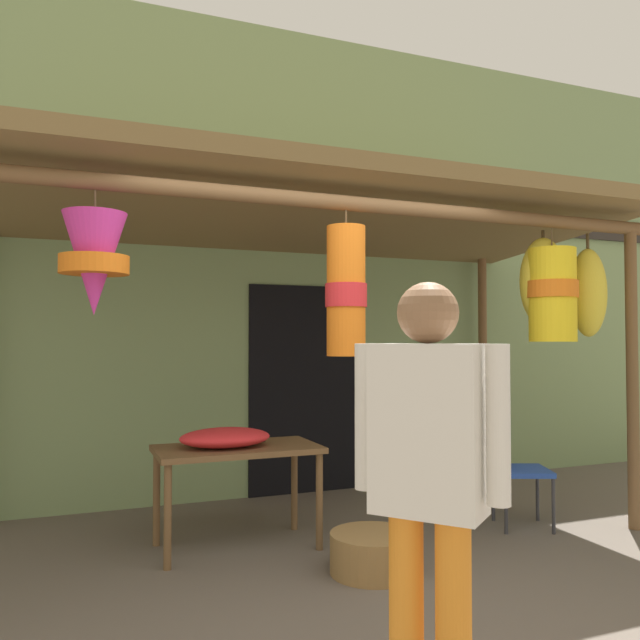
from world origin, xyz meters
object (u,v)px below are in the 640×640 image
at_px(flower_heap_on_table, 227,437).
at_px(display_table, 237,459).
at_px(wicker_basket_by_table, 373,553).
at_px(folding_chair, 512,463).
at_px(customer_foreground, 429,469).

bearing_deg(flower_heap_on_table, display_table, 4.41).
distance_m(flower_heap_on_table, wicker_basket_by_table, 1.28).
distance_m(folding_chair, wicker_basket_by_table, 1.59).
distance_m(display_table, folding_chair, 2.17).
bearing_deg(wicker_basket_by_table, customer_foreground, -109.82).
xyz_separation_m(flower_heap_on_table, wicker_basket_by_table, (0.75, -0.80, -0.66)).
relative_size(flower_heap_on_table, wicker_basket_by_table, 1.18).
bearing_deg(wicker_basket_by_table, display_table, 129.70).
height_order(flower_heap_on_table, customer_foreground, customer_foreground).
height_order(folding_chair, wicker_basket_by_table, folding_chair).
height_order(display_table, flower_heap_on_table, flower_heap_on_table).
bearing_deg(flower_heap_on_table, folding_chair, -8.35).
bearing_deg(folding_chair, customer_foreground, -134.44).
xyz_separation_m(flower_heap_on_table, folding_chair, (2.21, -0.33, -0.28)).
relative_size(wicker_basket_by_table, customer_foreground, 0.32).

